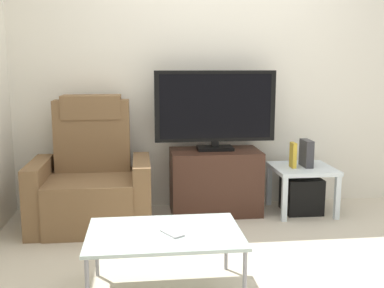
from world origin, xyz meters
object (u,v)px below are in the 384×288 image
Objects in this scene: side_table at (302,174)px; cell_phone at (172,233)px; television at (215,108)px; game_console at (306,153)px; recliner_armchair at (92,181)px; coffee_table at (164,236)px; subwoofer_box at (301,194)px; book_upright at (293,155)px; tv_stand at (215,181)px.

side_table reaches higher than cell_phone.
television is 0.93m from game_console.
recliner_armchair is 1.20× the size of coffee_table.
game_console reaches higher than cell_phone.
side_table is at bearing 26.57° from subwoofer_box.
recliner_armchair reaches higher than cell_phone.
book_upright reaches higher than coffee_table.
book_upright is 1.85m from coffee_table.
side_table is (1.88, 0.10, -0.01)m from recliner_armchair.
side_table reaches higher than subwoofer_box.
subwoofer_box is at bearing -6.76° from television.
game_console is 1.62× the size of cell_phone.
recliner_armchair is 4.75× the size of book_upright.
television is at bearing 170.66° from book_upright.
television is at bearing 90.00° from tv_stand.
tv_stand is at bearing 174.58° from subwoofer_box.
side_table is 3.60× the size of cell_phone.
tv_stand reaches higher than cell_phone.
television reaches higher than game_console.
side_table is 2.37× the size of book_upright.
side_table is at bearing -5.42° from tv_stand.
recliner_armchair reaches higher than book_upright.
subwoofer_box is at bearing 0.99° from recliner_armchair.
television reaches higher than tv_stand.
subwoofer_box is (0.79, -0.09, -0.79)m from television.
tv_stand is 3.53× the size of book_upright.
book_upright is (-0.10, -0.02, 0.18)m from side_table.
side_table is at bearing 46.09° from coffee_table.
recliner_armchair is at bearing 112.90° from coffee_table.
coffee_table is (-0.54, -1.48, -0.60)m from television.
recliner_armchair reaches higher than subwoofer_box.
tv_stand is 0.87m from game_console.
subwoofer_box is (0.79, -0.08, -0.13)m from tv_stand.
coffee_table is at bearing 108.13° from cell_phone.
tv_stand is 0.74× the size of television.
game_console is at bearing 45.56° from coffee_table.
subwoofer_box is 1.94m from cell_phone.
cell_phone is (-0.50, -1.52, -0.57)m from television.
cell_phone reaches higher than subwoofer_box.
television is 0.82m from book_upright.
coffee_table reaches higher than subwoofer_box.
side_table is at bearing 17.45° from cell_phone.
side_table is at bearing -164.05° from game_console.
cell_phone is (-0.50, -1.50, 0.09)m from tv_stand.
book_upright is (0.69, -0.11, -0.42)m from television.
cell_phone reaches higher than coffee_table.
recliner_armchair is 1.79m from book_upright.
game_console is 1.96m from coffee_table.
tv_stand reaches higher than subwoofer_box.
television reaches higher than side_table.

